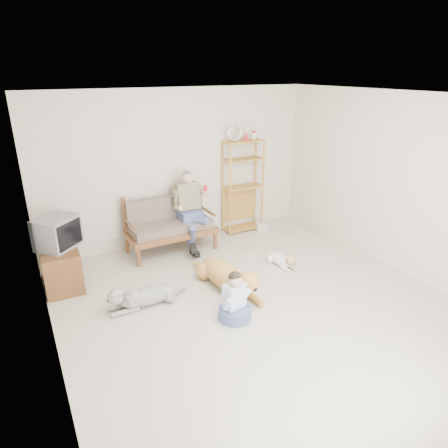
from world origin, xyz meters
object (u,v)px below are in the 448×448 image
tv_stand (61,266)px  golden_retriever (229,278)px  loveseat (169,223)px  etagere (243,186)px

tv_stand → golden_retriever: tv_stand is taller
loveseat → tv_stand: 1.91m
tv_stand → golden_retriever: (2.09, -1.30, -0.10)m
etagere → loveseat: bearing=-173.4°
loveseat → golden_retriever: 1.75m
loveseat → etagere: 1.64m
loveseat → tv_stand: size_ratio=1.66×
etagere → golden_retriever: size_ratio=1.28×
loveseat → golden_retriever: size_ratio=0.94×
tv_stand → loveseat: bearing=14.2°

